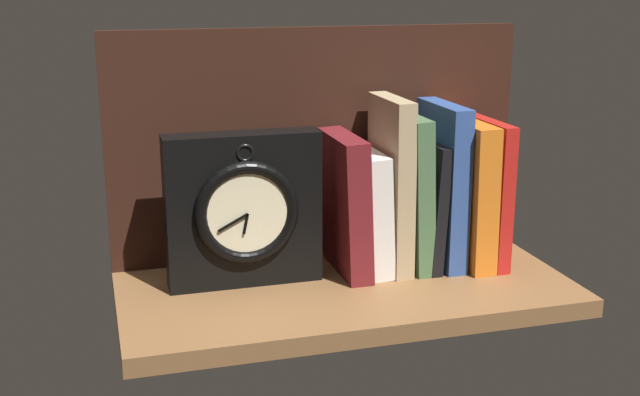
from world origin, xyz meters
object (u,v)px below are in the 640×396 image
Objects in this scene: book_white_catcher at (369,211)px; book_orange_pandolfini at (463,191)px; book_tan_shortstories at (391,184)px; book_red_requiem at (482,189)px; book_maroon_dawkins at (345,204)px; book_green_romantic at (410,191)px; book_blue_modern at (442,184)px; framed_clock at (244,210)px; book_black_skeptic at (425,203)px.

book_white_catcher is 14.82cm from book_orange_pandolfini.
book_tan_shortstories is 1.17× the size of book_red_requiem.
book_green_romantic is at bearing 0.00° from book_maroon_dawkins.
book_blue_modern is (5.03, 0.00, 0.68)cm from book_green_romantic.
book_green_romantic is 24.61cm from framed_clock.
book_black_skeptic is (2.43, 0.00, -1.97)cm from book_green_romantic.
book_white_catcher is 0.95× the size of book_black_skeptic.
book_red_requiem is at bearing 0.00° from book_black_skeptic.
book_red_requiem is at bearing 0.00° from book_white_catcher.
book_tan_shortstories is 3.22cm from book_green_romantic.
book_green_romantic reaches higher than book_orange_pandolfini.
book_black_skeptic reaches higher than book_white_catcher.
book_red_requiem reaches higher than book_black_skeptic.
book_maroon_dawkins is 0.89× the size of book_green_romantic.
book_black_skeptic is 0.78× the size of book_blue_modern.
book_white_catcher is 18.53cm from framed_clock.
book_tan_shortstories is at bearing 0.00° from book_white_catcher.
book_blue_modern is at bearing 1.88° from framed_clock.
framed_clock is (-27.01, -0.97, 1.42)cm from book_black_skeptic.
book_blue_modern reaches higher than framed_clock.
book_black_skeptic is at bearing 0.00° from book_white_catcher.
book_blue_modern is at bearing 0.00° from book_black_skeptic.
book_black_skeptic is 0.87× the size of book_orange_pandolfini.
book_black_skeptic is at bearing 0.00° from book_maroon_dawkins.
book_white_catcher is 8.61cm from book_black_skeptic.
book_tan_shortstories is (3.23, 0.00, 3.75)cm from book_white_catcher.
book_orange_pandolfini is (6.10, 0.00, 1.40)cm from book_black_skeptic.
framed_clock is (-24.58, -0.97, -0.55)cm from book_green_romantic.
book_orange_pandolfini reaches higher than framed_clock.
book_orange_pandolfini and book_red_requiem have the same top height.
book_tan_shortstories is 1.12× the size of book_green_romantic.
book_orange_pandolfini is (8.53, 0.00, -0.57)cm from book_green_romantic.
book_white_catcher is at bearing 180.00° from book_blue_modern.
book_tan_shortstories is at bearing 180.00° from book_black_skeptic.
book_tan_shortstories is 6.29cm from book_black_skeptic.
book_black_skeptic is (8.60, 0.00, 0.48)cm from book_white_catcher.
book_black_skeptic is 6.26cm from book_orange_pandolfini.
book_white_catcher is at bearing 180.00° from book_green_romantic.
book_white_catcher is 6.64cm from book_green_romantic.
book_black_skeptic is at bearing -180.00° from book_red_requiem.
book_tan_shortstories is at bearing -180.00° from book_red_requiem.
book_green_romantic is at bearing 180.00° from book_orange_pandolfini.
book_green_romantic is (6.17, 0.00, 2.45)cm from book_white_catcher.
framed_clock is (-29.61, -0.97, -1.23)cm from book_blue_modern.
book_orange_pandolfini is at bearing 0.00° from book_maroon_dawkins.
book_tan_shortstories reaches higher than book_blue_modern.
framed_clock is (-33.11, -0.97, 0.02)cm from book_orange_pandolfini.
book_tan_shortstories is 8.00cm from book_blue_modern.
book_red_requiem is at bearing 0.00° from book_blue_modern.
book_blue_modern is 3.72cm from book_orange_pandolfini.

